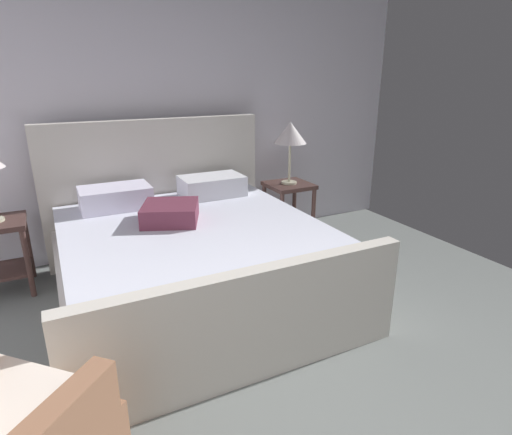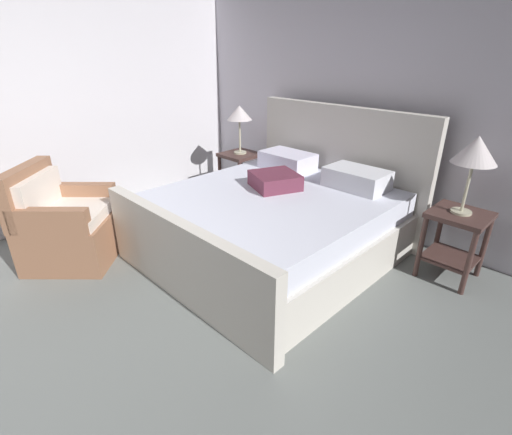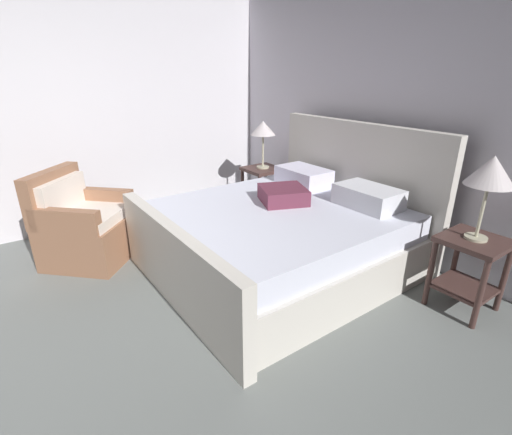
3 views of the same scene
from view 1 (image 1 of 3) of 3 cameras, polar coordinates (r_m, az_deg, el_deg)
The scene contains 4 objects.
wall_back at distance 4.29m, azimuth -11.05°, elevation 14.00°, with size 5.06×0.12×2.68m, color silver.
bed at distance 3.31m, azimuth -8.86°, elevation -4.98°, with size 2.01×2.13×1.30m.
nightstand_right at distance 4.46m, azimuth 4.42°, elevation 2.17°, with size 0.44×0.44×0.60m.
table_lamp_right at distance 4.31m, azimuth 4.66°, elevation 11.18°, with size 0.33×0.33×0.63m.
Camera 1 is at (-1.17, -0.76, 1.68)m, focal length 29.59 mm.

